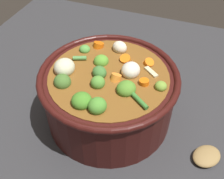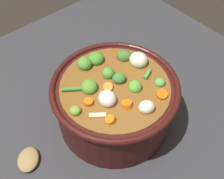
{
  "view_description": "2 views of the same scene",
  "coord_description": "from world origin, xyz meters",
  "views": [
    {
      "loc": [
        0.43,
        0.17,
        0.55
      ],
      "look_at": [
        0.02,
        0.02,
        0.12
      ],
      "focal_mm": 43.45,
      "sensor_mm": 36.0,
      "label": 1
    },
    {
      "loc": [
        -0.33,
        0.29,
        0.66
      ],
      "look_at": [
        0.0,
        0.01,
        0.13
      ],
      "focal_mm": 43.64,
      "sensor_mm": 36.0,
      "label": 2
    }
  ],
  "objects": [
    {
      "name": "cooking_pot",
      "position": [
        0.0,
        -0.0,
        0.08
      ],
      "size": [
        0.33,
        0.33,
        0.17
      ],
      "color": "#38110F",
      "rests_on": "ground_plane"
    },
    {
      "name": "ground_plane",
      "position": [
        0.0,
        0.0,
        0.0
      ],
      "size": [
        1.1,
        1.1,
        0.0
      ],
      "primitive_type": "plane",
      "color": "#2D2D30"
    },
    {
      "name": "wooden_spoon",
      "position": [
        0.07,
        0.29,
        0.01
      ],
      "size": [
        0.19,
        0.2,
        0.02
      ],
      "color": "olive",
      "rests_on": "ground_plane"
    }
  ]
}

